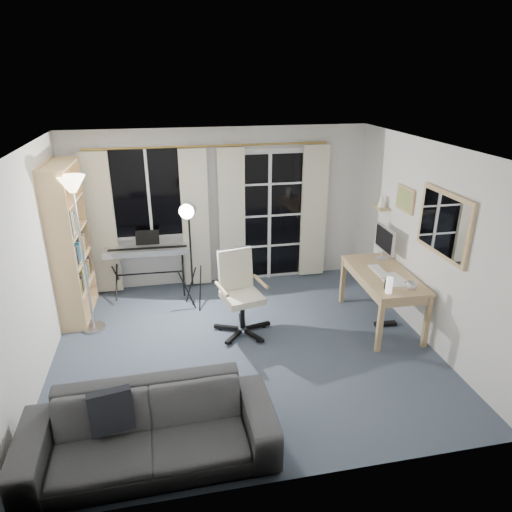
{
  "coord_description": "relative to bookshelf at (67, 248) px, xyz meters",
  "views": [
    {
      "loc": [
        -0.8,
        -4.69,
        3.14
      ],
      "look_at": [
        0.22,
        0.35,
        1.05
      ],
      "focal_mm": 32.0,
      "sensor_mm": 36.0,
      "label": 1
    }
  ],
  "objects": [
    {
      "name": "floor",
      "position": [
        2.13,
        -1.24,
        -1.01
      ],
      "size": [
        4.5,
        4.0,
        0.02
      ],
      "primitive_type": "cube",
      "color": "#3D4859",
      "rests_on": "ground"
    },
    {
      "name": "window",
      "position": [
        1.08,
        0.74,
        0.5
      ],
      "size": [
        1.2,
        0.08,
        1.4
      ],
      "color": "white",
      "rests_on": "floor"
    },
    {
      "name": "french_door",
      "position": [
        2.88,
        0.74,
        0.03
      ],
      "size": [
        1.32,
        0.09,
        2.11
      ],
      "color": "white",
      "rests_on": "floor"
    },
    {
      "name": "curtains",
      "position": [
        1.99,
        0.64,
        0.1
      ],
      "size": [
        3.6,
        0.07,
        2.13
      ],
      "color": "gold",
      "rests_on": "floor"
    },
    {
      "name": "bookshelf",
      "position": [
        0.0,
        0.0,
        0.0
      ],
      "size": [
        0.37,
        0.99,
        2.1
      ],
      "rotation": [
        0.0,
        0.0,
        -0.03
      ],
      "color": "tan",
      "rests_on": "floor"
    },
    {
      "name": "torchiere_lamp",
      "position": [
        0.27,
        -0.42,
        0.63
      ],
      "size": [
        0.41,
        0.41,
        2.02
      ],
      "rotation": [
        0.0,
        0.0,
        -0.36
      ],
      "color": "#B2B2B7",
      "rests_on": "floor"
    },
    {
      "name": "keyboard_piano",
      "position": [
        1.01,
        0.46,
        -0.3
      ],
      "size": [
        1.27,
        0.64,
        0.91
      ],
      "rotation": [
        0.0,
        0.0,
        -0.03
      ],
      "color": "black",
      "rests_on": "floor"
    },
    {
      "name": "studio_light",
      "position": [
        1.59,
        -0.12,
        0.28
      ],
      "size": [
        0.34,
        0.35,
        1.59
      ],
      "rotation": [
        0.0,
        0.0,
        -0.28
      ],
      "color": "black",
      "rests_on": "floor"
    },
    {
      "name": "office_chair",
      "position": [
        2.14,
        -0.77,
        -0.37
      ],
      "size": [
        0.74,
        0.73,
        1.07
      ],
      "rotation": [
        0.0,
        0.0,
        0.22
      ],
      "color": "black",
      "rests_on": "floor"
    },
    {
      "name": "desk",
      "position": [
        4.01,
        -1.0,
        -0.36
      ],
      "size": [
        0.72,
        1.37,
        0.73
      ],
      "rotation": [
        0.0,
        0.0,
        -0.03
      ],
      "color": "tan",
      "rests_on": "floor"
    },
    {
      "name": "monitor",
      "position": [
        4.2,
        -0.55,
        0.0
      ],
      "size": [
        0.18,
        0.52,
        0.45
      ],
      "rotation": [
        0.0,
        0.0,
        -0.03
      ],
      "color": "silver",
      "rests_on": "desk"
    },
    {
      "name": "desk_clutter",
      "position": [
        3.94,
        -1.22,
        -0.43
      ],
      "size": [
        0.44,
        0.82,
        0.92
      ],
      "rotation": [
        0.0,
        0.0,
        -0.03
      ],
      "color": "white",
      "rests_on": "desk"
    },
    {
      "name": "mug",
      "position": [
        4.11,
        -1.5,
        -0.21
      ],
      "size": [
        0.12,
        0.1,
        0.12
      ],
      "primitive_type": "imported",
      "rotation": [
        0.0,
        0.0,
        -0.03
      ],
      "color": "silver",
      "rests_on": "desk"
    },
    {
      "name": "wall_mirror",
      "position": [
        4.35,
        -1.59,
        0.55
      ],
      "size": [
        0.04,
        0.94,
        0.74
      ],
      "color": "tan",
      "rests_on": "floor"
    },
    {
      "name": "framed_print",
      "position": [
        4.36,
        -0.69,
        0.6
      ],
      "size": [
        0.03,
        0.42,
        0.32
      ],
      "color": "tan",
      "rests_on": "floor"
    },
    {
      "name": "wall_shelf",
      "position": [
        4.29,
        -0.19,
        0.41
      ],
      "size": [
        0.16,
        0.3,
        0.18
      ],
      "color": "tan",
      "rests_on": "floor"
    },
    {
      "name": "sofa",
      "position": [
        1.04,
        -2.78,
        -0.58
      ],
      "size": [
        2.14,
        0.66,
        0.83
      ],
      "rotation": [
        0.0,
        0.0,
        0.02
      ],
      "color": "#2E2E30",
      "rests_on": "floor"
    }
  ]
}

